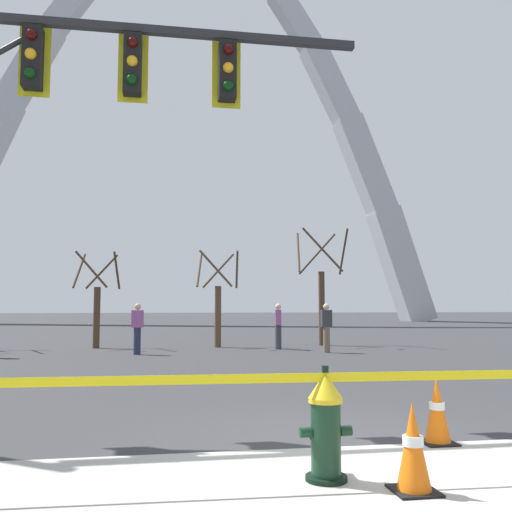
% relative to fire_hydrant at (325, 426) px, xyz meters
% --- Properties ---
extents(ground_plane, '(240.00, 240.00, 0.00)m').
position_rel_fire_hydrant_xyz_m(ground_plane, '(0.57, 1.09, -0.47)').
color(ground_plane, '#333335').
extents(fire_hydrant, '(0.46, 0.48, 0.99)m').
position_rel_fire_hydrant_xyz_m(fire_hydrant, '(0.00, 0.00, 0.00)').
color(fire_hydrant, black).
rests_on(fire_hydrant, ground).
extents(caution_tape_barrier, '(5.79, 0.25, 0.97)m').
position_rel_fire_hydrant_xyz_m(caution_tape_barrier, '(-0.39, 0.00, 0.21)').
color(caution_tape_barrier, '#232326').
rests_on(caution_tape_barrier, ground).
extents(traffic_cone_by_hydrant, '(0.36, 0.36, 0.73)m').
position_rel_fire_hydrant_xyz_m(traffic_cone_by_hydrant, '(1.58, 1.05, -0.11)').
color(traffic_cone_by_hydrant, black).
rests_on(traffic_cone_by_hydrant, ground).
extents(traffic_cone_mid_sidewalk, '(0.36, 0.36, 0.73)m').
position_rel_fire_hydrant_xyz_m(traffic_cone_mid_sidewalk, '(0.62, -0.41, -0.11)').
color(traffic_cone_mid_sidewalk, black).
rests_on(traffic_cone_mid_sidewalk, ground).
extents(traffic_signal_gantry, '(7.82, 0.44, 6.00)m').
position_rel_fire_hydrant_xyz_m(traffic_signal_gantry, '(-3.72, 3.31, 3.94)').
color(traffic_signal_gantry, '#232326').
rests_on(traffic_signal_gantry, ground).
extents(monument_arch, '(49.08, 2.75, 39.50)m').
position_rel_fire_hydrant_xyz_m(monument_arch, '(0.57, 47.75, 16.89)').
color(monument_arch, '#B2B5BC').
rests_on(monument_arch, ground).
extents(tree_left_mid, '(1.61, 1.61, 3.45)m').
position_rel_fire_hydrant_xyz_m(tree_left_mid, '(-3.76, 16.12, 1.07)').
color(tree_left_mid, '#473323').
rests_on(tree_left_mid, ground).
extents(tree_center_left, '(1.64, 1.65, 3.53)m').
position_rel_fire_hydrant_xyz_m(tree_center_left, '(0.59, 15.87, 1.10)').
color(tree_center_left, brown).
rests_on(tree_center_left, ground).
extents(tree_center_right, '(2.05, 2.06, 4.46)m').
position_rel_fire_hydrant_xyz_m(tree_center_right, '(4.65, 16.19, 1.52)').
color(tree_center_right, '#473323').
rests_on(tree_center_right, ground).
extents(pedestrian_walking_left, '(0.35, 0.22, 1.59)m').
position_rel_fire_hydrant_xyz_m(pedestrian_walking_left, '(3.86, 12.92, 0.35)').
color(pedestrian_walking_left, brown).
rests_on(pedestrian_walking_left, ground).
extents(pedestrian_walking_right, '(0.25, 0.37, 1.59)m').
position_rel_fire_hydrant_xyz_m(pedestrian_walking_right, '(2.60, 14.57, 0.35)').
color(pedestrian_walking_right, '#38383D').
rests_on(pedestrian_walking_right, ground).
extents(pedestrian_near_trees, '(0.38, 0.27, 1.59)m').
position_rel_fire_hydrant_xyz_m(pedestrian_near_trees, '(-2.19, 13.18, 0.35)').
color(pedestrian_near_trees, '#232847').
rests_on(pedestrian_near_trees, ground).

